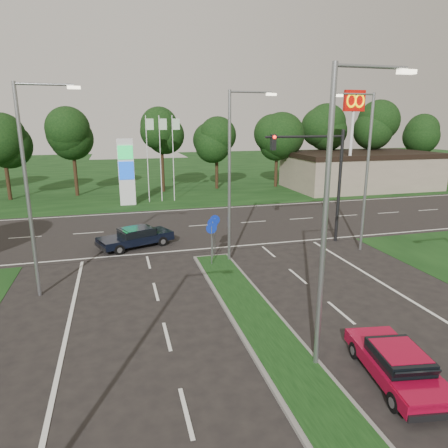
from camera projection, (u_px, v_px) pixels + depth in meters
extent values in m
cube|color=black|center=(151.00, 174.00, 58.18)|extent=(160.00, 50.00, 0.02)
cube|color=black|center=(189.00, 226.00, 29.20)|extent=(160.00, 12.00, 0.02)
cube|color=slate|center=(324.00, 412.00, 10.49)|extent=(2.00, 26.00, 0.12)
cube|color=gray|center=(360.00, 171.00, 45.46)|extent=(16.00, 9.00, 4.00)
cylinder|color=gray|center=(324.00, 229.00, 11.45)|extent=(0.16, 0.16, 9.00)
cylinder|color=gray|center=(372.00, 67.00, 10.63)|extent=(2.20, 0.10, 0.10)
cube|color=#FFF2CC|center=(407.00, 72.00, 10.93)|extent=(0.50, 0.22, 0.12)
cylinder|color=gray|center=(229.00, 180.00, 20.80)|extent=(0.16, 0.16, 9.00)
cylinder|color=gray|center=(251.00, 92.00, 19.97)|extent=(2.20, 0.10, 0.10)
cube|color=#FFF2CC|center=(271.00, 94.00, 20.28)|extent=(0.50, 0.22, 0.12)
cylinder|color=gray|center=(28.00, 195.00, 16.58)|extent=(0.16, 0.16, 9.00)
cylinder|color=gray|center=(44.00, 84.00, 15.76)|extent=(2.20, 0.10, 0.10)
cube|color=#FFF2CC|center=(74.00, 88.00, 16.06)|extent=(0.50, 0.22, 0.12)
cylinder|color=gray|center=(367.00, 175.00, 22.87)|extent=(0.16, 0.16, 9.00)
cylinder|color=gray|center=(356.00, 94.00, 21.49)|extent=(2.20, 0.10, 0.10)
cube|color=#FFF2CC|center=(338.00, 96.00, 21.23)|extent=(0.50, 0.22, 0.12)
cylinder|color=black|center=(339.00, 187.00, 24.86)|extent=(0.20, 0.20, 7.00)
cylinder|color=black|center=(305.00, 137.00, 23.45)|extent=(5.00, 0.14, 0.14)
cube|color=black|center=(273.00, 142.00, 23.02)|extent=(0.28, 0.28, 0.90)
sphere|color=#FF190C|center=(275.00, 137.00, 22.78)|extent=(0.20, 0.20, 0.20)
cylinder|color=gray|center=(212.00, 247.00, 20.91)|extent=(0.06, 0.06, 2.20)
cylinder|color=#0C26A5|center=(211.00, 228.00, 20.66)|extent=(0.56, 0.04, 0.56)
cylinder|color=gray|center=(213.00, 241.00, 21.92)|extent=(0.06, 0.06, 2.20)
cylinder|color=#0C26A5|center=(213.00, 223.00, 21.67)|extent=(0.56, 0.04, 0.56)
cylinder|color=gray|center=(215.00, 237.00, 22.65)|extent=(0.06, 0.06, 2.20)
cylinder|color=#0C26A5|center=(215.00, 220.00, 22.40)|extent=(0.56, 0.04, 0.56)
cube|color=silver|center=(126.00, 172.00, 35.85)|extent=(1.40, 0.30, 6.00)
cube|color=#0CA53F|center=(125.00, 152.00, 35.23)|extent=(1.30, 0.08, 1.20)
cube|color=#0C3FBF|center=(126.00, 170.00, 35.63)|extent=(1.30, 0.08, 1.60)
cylinder|color=silver|center=(148.00, 160.00, 37.04)|extent=(0.08, 0.08, 8.00)
cube|color=#B2D8B2|center=(150.00, 124.00, 36.33)|extent=(0.70, 0.02, 1.00)
cylinder|color=silver|center=(161.00, 159.00, 37.34)|extent=(0.08, 0.08, 8.00)
cube|color=#B2D8B2|center=(163.00, 124.00, 36.63)|extent=(0.70, 0.02, 1.00)
cylinder|color=silver|center=(173.00, 159.00, 37.65)|extent=(0.08, 0.08, 8.00)
cube|color=#B2D8B2|center=(176.00, 124.00, 36.93)|extent=(0.70, 0.02, 1.00)
cylinder|color=silver|center=(351.00, 147.00, 39.97)|extent=(0.30, 0.30, 10.00)
cube|color=#BF0C07|center=(354.00, 101.00, 38.86)|extent=(2.20, 0.35, 2.00)
torus|color=#FFC600|center=(351.00, 101.00, 38.54)|extent=(1.06, 0.16, 1.06)
torus|color=#FFC600|center=(360.00, 101.00, 38.77)|extent=(1.06, 0.16, 1.06)
cylinder|color=black|center=(162.00, 171.00, 43.60)|extent=(0.36, 0.36, 4.40)
sphere|color=black|center=(161.00, 131.00, 42.53)|extent=(6.00, 6.00, 6.00)
sphere|color=black|center=(164.00, 121.00, 42.16)|extent=(4.80, 4.80, 4.80)
cube|color=maroon|center=(397.00, 366.00, 11.77)|extent=(2.18, 4.08, 0.40)
cube|color=black|center=(399.00, 356.00, 11.60)|extent=(1.60, 1.90, 0.37)
cube|color=maroon|center=(400.00, 351.00, 11.55)|extent=(1.47, 1.58, 0.04)
cylinder|color=black|center=(355.00, 350.00, 12.94)|extent=(0.26, 0.57, 0.55)
cylinder|color=black|center=(397.00, 348.00, 13.09)|extent=(0.26, 0.57, 0.55)
cylinder|color=black|center=(395.00, 403.00, 10.55)|extent=(0.26, 0.57, 0.55)
cylinder|color=black|center=(445.00, 399.00, 10.70)|extent=(0.26, 0.57, 0.55)
cube|color=black|center=(136.00, 238.00, 24.32)|extent=(4.71, 3.23, 0.45)
cube|color=black|center=(137.00, 232.00, 24.26)|extent=(2.33, 2.10, 0.42)
cube|color=black|center=(136.00, 228.00, 24.21)|extent=(1.98, 1.89, 0.04)
cylinder|color=black|center=(119.00, 250.00, 22.95)|extent=(0.64, 0.41, 0.61)
cylinder|color=black|center=(109.00, 243.00, 24.21)|extent=(0.64, 0.41, 0.61)
cylinder|color=black|center=(162.00, 241.00, 24.54)|extent=(0.64, 0.41, 0.61)
cylinder|color=black|center=(151.00, 235.00, 25.81)|extent=(0.64, 0.41, 0.61)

